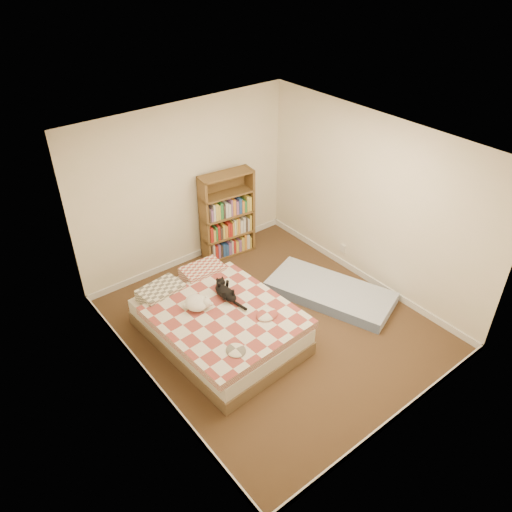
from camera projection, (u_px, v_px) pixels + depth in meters
room at (274, 250)px, 5.97m from camera, size 3.51×4.01×2.51m
bed at (217, 321)px, 6.33m from camera, size 1.60×2.13×0.55m
bookshelf at (227, 224)px, 7.79m from camera, size 0.87×0.38×1.40m
floor_mattress at (330, 292)px, 7.10m from camera, size 1.34×1.92×0.16m
black_cat at (225, 291)px, 6.34m from camera, size 0.29×0.66×0.15m
white_dog at (197, 303)px, 6.13m from camera, size 0.32×0.32×0.15m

